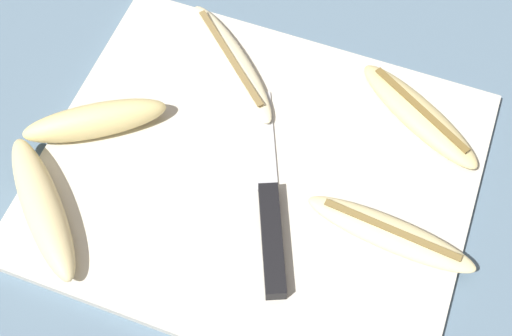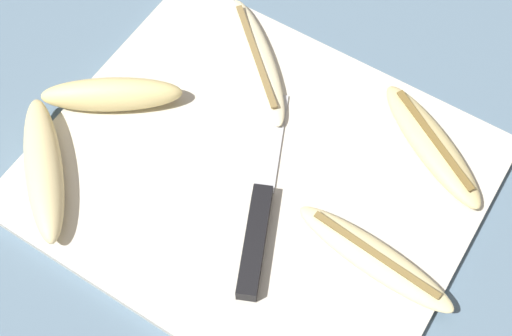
{
  "view_description": "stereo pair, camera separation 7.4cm",
  "coord_description": "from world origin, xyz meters",
  "px_view_note": "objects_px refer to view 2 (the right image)",
  "views": [
    {
      "loc": [
        0.13,
        -0.34,
        0.67
      ],
      "look_at": [
        0.0,
        0.0,
        0.02
      ],
      "focal_mm": 50.0,
      "sensor_mm": 36.0,
      "label": 1
    },
    {
      "loc": [
        0.19,
        -0.3,
        0.67
      ],
      "look_at": [
        0.0,
        0.0,
        0.02
      ],
      "focal_mm": 50.0,
      "sensor_mm": 36.0,
      "label": 2
    }
  ],
  "objects_px": {
    "banana_soft_right": "(374,258)",
    "banana_bright_far": "(256,60)",
    "banana_ripe_center": "(44,168)",
    "banana_golden_short": "(112,94)",
    "knife": "(258,224)",
    "banana_spotted_left": "(432,145)"
  },
  "relations": [
    {
      "from": "knife",
      "to": "banana_golden_short",
      "type": "distance_m",
      "value": 0.22
    },
    {
      "from": "banana_soft_right",
      "to": "banana_spotted_left",
      "type": "bearing_deg",
      "value": 93.01
    },
    {
      "from": "banana_golden_short",
      "to": "banana_spotted_left",
      "type": "relative_size",
      "value": 0.89
    },
    {
      "from": "banana_ripe_center",
      "to": "banana_soft_right",
      "type": "bearing_deg",
      "value": 16.13
    },
    {
      "from": "banana_soft_right",
      "to": "banana_bright_far",
      "type": "bearing_deg",
      "value": 147.75
    },
    {
      "from": "banana_ripe_center",
      "to": "banana_golden_short",
      "type": "height_order",
      "value": "banana_golden_short"
    },
    {
      "from": "knife",
      "to": "banana_soft_right",
      "type": "bearing_deg",
      "value": -9.55
    },
    {
      "from": "knife",
      "to": "banana_soft_right",
      "type": "xyz_separation_m",
      "value": [
        0.12,
        0.03,
        0.0
      ]
    },
    {
      "from": "banana_soft_right",
      "to": "banana_ripe_center",
      "type": "bearing_deg",
      "value": -163.87
    },
    {
      "from": "knife",
      "to": "banana_golden_short",
      "type": "bearing_deg",
      "value": 145.21
    },
    {
      "from": "banana_golden_short",
      "to": "banana_ripe_center",
      "type": "bearing_deg",
      "value": -92.56
    },
    {
      "from": "banana_soft_right",
      "to": "banana_golden_short",
      "type": "relative_size",
      "value": 1.22
    },
    {
      "from": "banana_bright_far",
      "to": "banana_soft_right",
      "type": "distance_m",
      "value": 0.27
    },
    {
      "from": "banana_golden_short",
      "to": "banana_soft_right",
      "type": "bearing_deg",
      "value": -2.09
    },
    {
      "from": "banana_soft_right",
      "to": "knife",
      "type": "bearing_deg",
      "value": -165.73
    },
    {
      "from": "knife",
      "to": "banana_spotted_left",
      "type": "distance_m",
      "value": 0.2
    },
    {
      "from": "knife",
      "to": "banana_soft_right",
      "type": "relative_size",
      "value": 1.27
    },
    {
      "from": "banana_bright_far",
      "to": "banana_soft_right",
      "type": "relative_size",
      "value": 0.92
    },
    {
      "from": "knife",
      "to": "banana_bright_far",
      "type": "xyz_separation_m",
      "value": [
        -0.11,
        0.17,
        0.0
      ]
    },
    {
      "from": "banana_ripe_center",
      "to": "banana_bright_far",
      "type": "bearing_deg",
      "value": 65.7
    },
    {
      "from": "banana_ripe_center",
      "to": "banana_golden_short",
      "type": "bearing_deg",
      "value": 87.44
    },
    {
      "from": "banana_ripe_center",
      "to": "banana_golden_short",
      "type": "relative_size",
      "value": 1.03
    }
  ]
}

